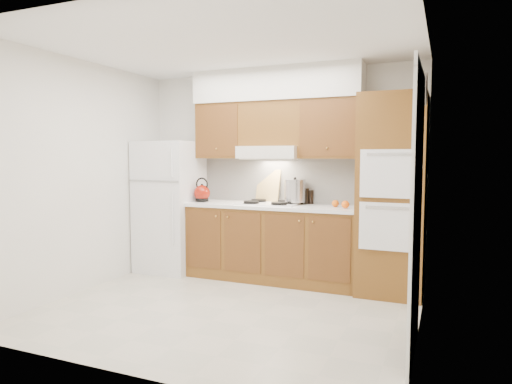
# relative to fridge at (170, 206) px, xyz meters

# --- Properties ---
(floor) EXTENTS (3.60, 3.60, 0.00)m
(floor) POSITION_rel_fridge_xyz_m (1.41, -1.14, -0.86)
(floor) COLOR #B9B5A2
(floor) RESTS_ON ground
(ceiling) EXTENTS (3.60, 3.60, 0.00)m
(ceiling) POSITION_rel_fridge_xyz_m (1.41, -1.14, 1.74)
(ceiling) COLOR white
(ceiling) RESTS_ON wall_back
(wall_back) EXTENTS (3.60, 0.02, 2.60)m
(wall_back) POSITION_rel_fridge_xyz_m (1.41, 0.36, 0.44)
(wall_back) COLOR white
(wall_back) RESTS_ON floor
(wall_left) EXTENTS (0.02, 3.00, 2.60)m
(wall_left) POSITION_rel_fridge_xyz_m (-0.40, -1.14, 0.44)
(wall_left) COLOR white
(wall_left) RESTS_ON floor
(wall_right) EXTENTS (0.02, 3.00, 2.60)m
(wall_right) POSITION_rel_fridge_xyz_m (3.21, -1.14, 0.44)
(wall_right) COLOR white
(wall_right) RESTS_ON floor
(fridge) EXTENTS (0.75, 0.72, 1.72)m
(fridge) POSITION_rel_fridge_xyz_m (0.00, 0.00, 0.00)
(fridge) COLOR white
(fridge) RESTS_ON floor
(base_cabinets) EXTENTS (2.11, 0.60, 0.90)m
(base_cabinets) POSITION_rel_fridge_xyz_m (1.43, 0.06, -0.41)
(base_cabinets) COLOR brown
(base_cabinets) RESTS_ON floor
(countertop) EXTENTS (2.13, 0.62, 0.04)m
(countertop) POSITION_rel_fridge_xyz_m (1.43, 0.05, 0.06)
(countertop) COLOR white
(countertop) RESTS_ON base_cabinets
(backsplash) EXTENTS (2.11, 0.03, 0.56)m
(backsplash) POSITION_rel_fridge_xyz_m (1.43, 0.34, 0.36)
(backsplash) COLOR white
(backsplash) RESTS_ON countertop
(oven_cabinet) EXTENTS (0.70, 0.65, 2.20)m
(oven_cabinet) POSITION_rel_fridge_xyz_m (2.85, 0.03, 0.24)
(oven_cabinet) COLOR brown
(oven_cabinet) RESTS_ON floor
(upper_cab_left) EXTENTS (0.63, 0.33, 0.70)m
(upper_cab_left) POSITION_rel_fridge_xyz_m (0.69, 0.19, 0.99)
(upper_cab_left) COLOR brown
(upper_cab_left) RESTS_ON wall_back
(upper_cab_right) EXTENTS (0.73, 0.33, 0.70)m
(upper_cab_right) POSITION_rel_fridge_xyz_m (2.12, 0.19, 0.99)
(upper_cab_right) COLOR brown
(upper_cab_right) RESTS_ON wall_back
(range_hood) EXTENTS (0.75, 0.45, 0.15)m
(range_hood) POSITION_rel_fridge_xyz_m (1.38, 0.13, 0.71)
(range_hood) COLOR silver
(range_hood) RESTS_ON wall_back
(upper_cab_over_hood) EXTENTS (0.75, 0.33, 0.55)m
(upper_cab_over_hood) POSITION_rel_fridge_xyz_m (1.38, 0.19, 1.06)
(upper_cab_over_hood) COLOR brown
(upper_cab_over_hood) RESTS_ON range_hood
(soffit) EXTENTS (2.13, 0.36, 0.40)m
(soffit) POSITION_rel_fridge_xyz_m (1.43, 0.18, 1.54)
(soffit) COLOR silver
(soffit) RESTS_ON wall_back
(cooktop) EXTENTS (0.74, 0.50, 0.01)m
(cooktop) POSITION_rel_fridge_xyz_m (1.38, 0.07, 0.09)
(cooktop) COLOR white
(cooktop) RESTS_ON countertop
(doorway) EXTENTS (0.02, 0.90, 2.10)m
(doorway) POSITION_rel_fridge_xyz_m (3.19, -1.49, 0.19)
(doorway) COLOR black
(doorway) RESTS_ON floor
(wall_clock) EXTENTS (0.02, 0.30, 0.30)m
(wall_clock) POSITION_rel_fridge_xyz_m (3.19, -0.59, 1.29)
(wall_clock) COLOR #3F3833
(wall_clock) RESTS_ON wall_right
(kettle) EXTENTS (0.22, 0.22, 0.21)m
(kettle) POSITION_rel_fridge_xyz_m (0.49, -0.01, 0.19)
(kettle) COLOR maroon
(kettle) RESTS_ON countertop
(cutting_board) EXTENTS (0.34, 0.16, 0.43)m
(cutting_board) POSITION_rel_fridge_xyz_m (1.28, 0.31, 0.28)
(cutting_board) COLOR tan
(cutting_board) RESTS_ON countertop
(stock_pot) EXTENTS (0.31, 0.31, 0.27)m
(stock_pot) POSITION_rel_fridge_xyz_m (1.69, 0.16, 0.24)
(stock_pot) COLOR #B5B5B9
(stock_pot) RESTS_ON cooktop
(condiment_a) EXTENTS (0.07, 0.07, 0.21)m
(condiment_a) POSITION_rel_fridge_xyz_m (1.75, 0.23, 0.18)
(condiment_a) COLOR black
(condiment_a) RESTS_ON countertop
(condiment_b) EXTENTS (0.08, 0.08, 0.19)m
(condiment_b) POSITION_rel_fridge_xyz_m (1.80, 0.29, 0.18)
(condiment_b) COLOR black
(condiment_b) RESTS_ON countertop
(condiment_c) EXTENTS (0.07, 0.07, 0.17)m
(condiment_c) POSITION_rel_fridge_xyz_m (1.85, 0.30, 0.16)
(condiment_c) COLOR black
(condiment_c) RESTS_ON countertop
(orange_near) EXTENTS (0.11, 0.11, 0.09)m
(orange_near) POSITION_rel_fridge_xyz_m (2.35, -0.02, 0.12)
(orange_near) COLOR orange
(orange_near) RESTS_ON countertop
(orange_far) EXTENTS (0.09, 0.09, 0.08)m
(orange_far) POSITION_rel_fridge_xyz_m (2.21, 0.07, 0.12)
(orange_far) COLOR #FF600D
(orange_far) RESTS_ON countertop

